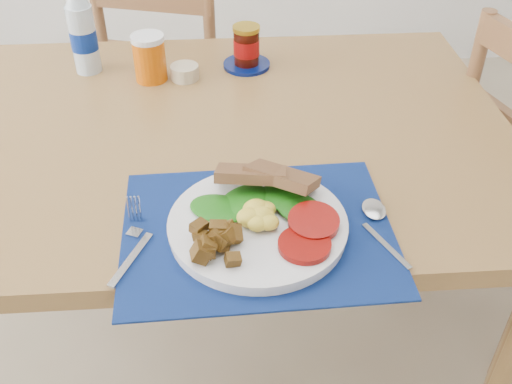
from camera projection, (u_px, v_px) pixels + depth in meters
table at (184, 161)px, 1.31m from camera, size 1.40×0.90×0.75m
chair_far at (171, 76)px, 1.90m from camera, size 0.48×0.47×1.05m
placemat at (258, 231)px, 1.00m from camera, size 0.46×0.37×0.00m
breakfast_plate at (254, 223)px, 0.99m from camera, size 0.30×0.30×0.07m
fork at (133, 242)px, 0.98m from camera, size 0.06×0.18×0.00m
spoon at (377, 221)px, 1.02m from camera, size 0.06×0.18×0.01m
water_bottle at (83, 34)px, 1.41m from camera, size 0.06×0.06×0.22m
juice_glass at (150, 59)px, 1.40m from camera, size 0.08×0.08×0.10m
ramekin at (185, 72)px, 1.42m from camera, size 0.07×0.07×0.03m
jam_on_saucer at (246, 49)px, 1.46m from camera, size 0.12×0.12×0.10m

